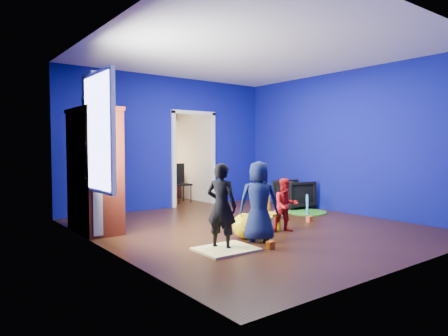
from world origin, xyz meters
TOP-DOWN VIEW (x-y plane):
  - floor at (0.00, 0.00)m, footprint 5.00×5.50m
  - ceiling at (0.00, 0.00)m, footprint 5.00×5.50m
  - wall_back at (0.00, 2.75)m, footprint 5.00×0.02m
  - wall_front at (0.00, -2.75)m, footprint 5.00×0.02m
  - wall_left at (-2.50, 0.00)m, footprint 0.02×5.50m
  - wall_right at (2.50, 0.00)m, footprint 0.02×5.50m
  - alcove at (0.60, 3.62)m, footprint 1.00×1.75m
  - armchair at (2.10, 0.99)m, footprint 0.80×0.78m
  - child_black at (-1.26, -0.84)m, footprint 0.44×0.50m
  - child_navy at (-0.58, -0.82)m, footprint 0.67×0.64m
  - toddler_red at (0.20, -0.59)m, footprint 0.51×0.47m
  - vase at (-2.22, 0.96)m, footprint 0.23×0.23m
  - potted_plant at (-2.22, 1.48)m, footprint 0.29×0.29m
  - tv_armoire at (-2.22, 1.26)m, footprint 0.58×1.14m
  - crt_tv at (-2.18, 1.26)m, footprint 0.46×0.70m
  - yellow_blanket at (-1.26, -0.94)m, footprint 0.76×0.62m
  - hopper_ball at (-0.63, -0.57)m, footprint 0.37×0.37m
  - kid_chair at (0.05, -0.39)m, footprint 0.34×0.34m
  - play_mat at (1.90, 0.45)m, footprint 0.81×0.81m
  - toy_arch at (1.90, 0.45)m, footprint 0.57×0.52m
  - window_left at (-2.48, 0.35)m, footprint 0.03×0.95m
  - curtain at (-2.37, 0.90)m, footprint 0.14×0.42m
  - doorway at (0.60, 2.75)m, footprint 1.16×0.10m
  - study_desk at (0.60, 4.26)m, footprint 0.88×0.44m
  - desk_monitor at (0.60, 4.38)m, footprint 0.40×0.05m
  - desk_lamp at (0.32, 4.32)m, footprint 0.14×0.14m
  - folding_chair at (0.60, 3.30)m, footprint 0.40×0.40m
  - book_shelf at (0.60, 4.37)m, footprint 0.88×0.24m
  - toy_0 at (1.16, -0.26)m, footprint 0.10×0.08m
  - toy_1 at (2.19, 1.00)m, footprint 0.11×0.11m
  - toy_2 at (-0.73, -1.23)m, footprint 0.10×0.08m
  - toy_3 at (1.00, 0.33)m, footprint 0.11×0.11m
  - toy_4 at (1.18, 0.60)m, footprint 0.10×0.08m

SIDE VIEW (x-z plane):
  - floor at x=0.00m, z-range -0.01..0.01m
  - play_mat at x=1.90m, z-range 0.00..0.02m
  - yellow_blanket at x=-1.26m, z-range 0.00..0.03m
  - toy_arch at x=1.90m, z-range -0.34..0.38m
  - toy_0 at x=1.16m, z-range 0.00..0.10m
  - toy_2 at x=-0.73m, z-range 0.00..0.10m
  - toy_4 at x=1.18m, z-range 0.00..0.10m
  - toy_1 at x=2.19m, z-range 0.00..0.11m
  - toy_3 at x=1.00m, z-range 0.00..0.11m
  - hopper_ball at x=-0.63m, z-range 0.00..0.37m
  - kid_chair at x=0.05m, z-range 0.00..0.50m
  - armchair at x=2.10m, z-range 0.00..0.63m
  - study_desk at x=0.60m, z-range 0.00..0.75m
  - toddler_red at x=0.20m, z-range 0.00..0.85m
  - folding_chair at x=0.60m, z-range 0.00..0.92m
  - child_black at x=-1.26m, z-range 0.00..1.14m
  - child_navy at x=-0.58m, z-range 0.00..1.15m
  - desk_lamp at x=0.32m, z-range 0.86..1.00m
  - desk_monitor at x=0.60m, z-range 0.79..1.11m
  - tv_armoire at x=-2.22m, z-range 0.00..1.96m
  - crt_tv at x=-2.18m, z-range 0.75..1.29m
  - doorway at x=0.60m, z-range 0.00..2.10m
  - alcove at x=0.60m, z-range 0.00..2.50m
  - curtain at x=-2.37m, z-range 0.05..2.45m
  - wall_back at x=0.00m, z-range 0.00..2.90m
  - wall_front at x=0.00m, z-range 0.00..2.90m
  - wall_left at x=-2.50m, z-range 0.00..2.90m
  - wall_right at x=2.50m, z-range 0.00..2.90m
  - window_left at x=-2.48m, z-range 0.77..2.33m
  - book_shelf at x=0.60m, z-range 2.00..2.04m
  - vase at x=-2.22m, z-range 1.96..2.17m
  - potted_plant at x=-2.22m, z-range 1.96..2.41m
  - ceiling at x=0.00m, z-range 2.90..2.90m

